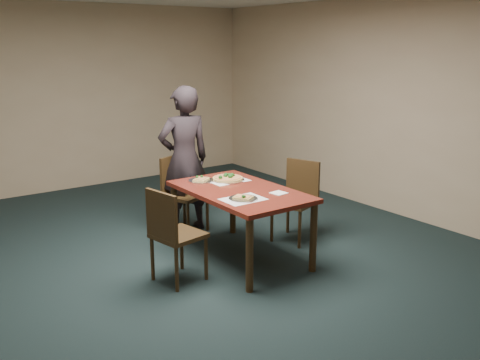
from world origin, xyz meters
TOP-DOWN VIEW (x-y plane):
  - ground at (0.00, 0.00)m, footprint 8.00×8.00m
  - room_shell at (0.00, 0.00)m, footprint 8.00×8.00m
  - dining_table at (0.43, 0.18)m, footprint 0.90×1.50m
  - chair_far at (0.36, 1.29)m, footprint 0.54×0.54m
  - chair_left at (-0.43, 0.07)m, footprint 0.49×0.49m
  - chair_right at (1.31, 0.28)m, footprint 0.53×0.53m
  - diner at (0.43, 1.31)m, footprint 0.68×0.49m
  - placemat_main at (0.54, 0.56)m, footprint 0.42×0.32m
  - placemat_near at (0.24, -0.13)m, footprint 0.40×0.30m
  - pizza_pan at (0.54, 0.55)m, footprint 0.36×0.36m
  - slice_plate_near at (0.24, -0.13)m, footprint 0.28×0.28m
  - slice_plate_far at (0.29, 0.71)m, footprint 0.28×0.28m
  - napkin at (0.66, -0.17)m, footprint 0.15×0.15m

SIDE VIEW (x-z plane):
  - ground at x=0.00m, z-range 0.00..0.00m
  - chair_far at x=0.36m, z-range 0.06..0.97m
  - chair_left at x=-0.43m, z-range 0.06..0.97m
  - chair_right at x=1.31m, z-range 0.06..0.97m
  - dining_table at x=0.43m, z-range 0.28..1.03m
  - placemat_main at x=0.54m, z-range 0.75..0.75m
  - placemat_near at x=0.24m, z-range 0.75..0.75m
  - napkin at x=0.66m, z-range 0.75..0.76m
  - slice_plate_far at x=0.29m, z-range 0.73..0.79m
  - slice_plate_near at x=0.24m, z-range 0.74..0.79m
  - pizza_pan at x=0.54m, z-range 0.74..0.81m
  - diner at x=0.43m, z-range 0.00..1.73m
  - room_shell at x=0.00m, z-range -2.26..5.74m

